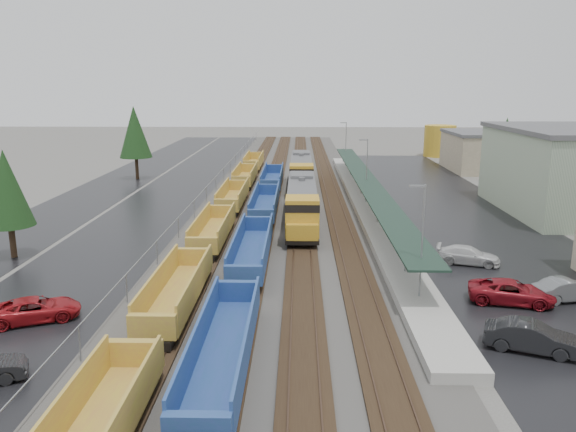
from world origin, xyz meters
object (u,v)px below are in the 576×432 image
Objects in this scene: parked_car_east_a at (532,337)px; parked_car_east_e at (568,290)px; parked_car_west_c at (36,310)px; parked_car_east_c at (468,255)px; well_string_yellow at (213,231)px; well_string_blue at (252,250)px; locomotive_lead at (302,203)px; storage_tank at (440,141)px; locomotive_trail at (301,172)px; parked_car_east_b at (512,292)px.

parked_car_east_e is (5.35, 7.39, -0.05)m from parked_car_east_a.
parked_car_west_c is 31.68m from parked_car_east_c.
well_string_blue is at bearing -56.42° from well_string_yellow.
locomotive_lead is 3.80× the size of parked_car_west_c.
locomotive_lead is at bearing -115.57° from storage_tank.
locomotive_trail reaches higher than parked_car_east_e.
parked_car_west_c is at bearing 84.15° from parked_car_east_e.
locomotive_trail reaches higher than parked_car_east_b.
parked_car_east_a is 9.12m from parked_car_east_e.
locomotive_trail is 43.53m from parked_car_east_b.
parked_car_west_c is at bearing 109.84° from parked_car_east_b.
well_string_yellow is at bearing -48.72° from parked_car_west_c.
parked_car_east_e is at bearing -106.68° from parked_car_west_c.
parked_car_east_b is at bearing -23.94° from well_string_blue.
storage_tank is 71.76m from parked_car_east_c.
parked_car_west_c is 34.01m from parked_car_east_e.
parked_car_east_a is at bearing -42.25° from well_string_blue.
parked_car_west_c is at bearing -124.34° from locomotive_lead.
storage_tank is 1.26× the size of parked_car_east_c.
parked_car_west_c reaches higher than parked_car_east_c.
parked_car_west_c is 1.06× the size of parked_car_east_a.
locomotive_trail is (0.00, 21.00, 0.00)m from locomotive_lead.
parked_car_east_b is 8.26m from parked_car_east_c.
locomotive_trail is at bearing 90.00° from locomotive_lead.
parked_car_east_e is at bearing -134.20° from parked_car_east_c.
well_string_blue is (-4.00, -33.45, -1.21)m from locomotive_trail.
locomotive_trail is at bearing 83.18° from well_string_blue.
parked_car_east_a is at bearing -65.80° from locomotive_lead.
locomotive_lead reaches higher than parked_car_west_c.
well_string_yellow is (-8.00, -27.43, -1.22)m from locomotive_trail.
parked_car_east_c is at bearing -42.32° from locomotive_lead.
storage_tank reaches higher than locomotive_lead.
well_string_yellow is 19.24× the size of parked_car_east_b.
parked_car_west_c is (-44.05, -81.90, -2.38)m from storage_tank.
locomotive_lead reaches higher than parked_car_east_a.
parked_car_west_c is (-12.21, -11.28, -0.45)m from well_string_blue.
locomotive_lead reaches higher than parked_car_east_c.
well_string_blue is (4.00, -6.02, 0.01)m from well_string_yellow.
storage_tank reaches higher than well_string_yellow.
locomotive_trail is at bearing -43.25° from parked_car_west_c.
storage_tank is at bearing 64.43° from locomotive_lead.
parked_car_east_b is at bearing -106.77° from parked_car_west_c.
parked_car_east_a reaches higher than parked_car_west_c.
parked_car_east_a is 15.17m from parked_car_east_c.
parked_car_west_c is at bearing -118.27° from storage_tank.
storage_tank is 86.80m from parked_car_east_a.
storage_tank is at bearing 65.73° from well_string_blue.
well_string_blue is at bearing -70.60° from parked_car_west_c.
parked_car_east_e is at bearing -97.50° from storage_tank.
parked_car_east_e is (-10.27, -77.96, -2.35)m from storage_tank.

